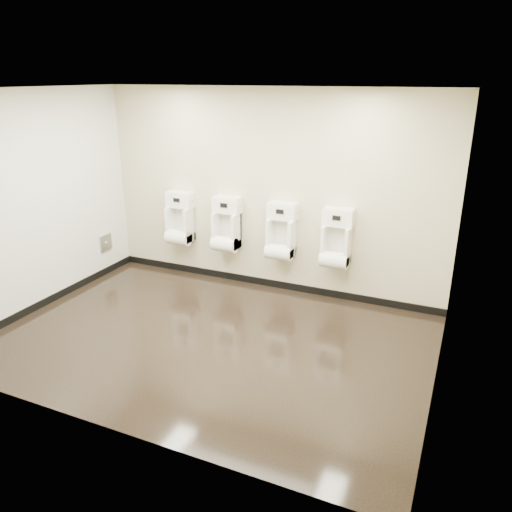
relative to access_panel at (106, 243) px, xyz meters
The scene contains 14 objects.
ground 2.80m from the access_panel, 25.81° to the right, with size 5.00×3.50×0.00m, color black.
ceiling 3.59m from the access_panel, 25.81° to the right, with size 5.00×3.50×0.00m, color white.
back_wall 2.70m from the access_panel, 12.50° to the left, with size 5.00×0.02×2.80m, color #C3BB96.
front_wall 3.96m from the access_panel, 49.93° to the right, with size 5.00×0.02×2.80m, color #C3BB96.
left_wall 1.50m from the access_panel, 90.87° to the right, with size 0.02×3.50×2.80m, color #C3BB96.
right_wall 5.20m from the access_panel, 13.54° to the right, with size 0.02×3.50×2.80m, color #C3BB96.
tile_overlay_left 1.50m from the access_panel, 90.63° to the right, with size 0.01×3.50×2.80m, color silver.
skirting_back 2.58m from the access_panel, 12.23° to the left, with size 5.00×0.02×0.10m, color black.
skirting_left 1.28m from the access_panel, 90.30° to the right, with size 0.02×3.50×0.10m, color black.
access_panel is the anchor object (origin of this frame).
urinal_0 1.23m from the access_panel, 20.51° to the left, with size 0.42×0.31×0.78m.
urinal_1 1.96m from the access_panel, 12.34° to the left, with size 0.42×0.31×0.78m.
urinal_2 2.79m from the access_panel, ahead, with size 0.42×0.31×0.78m.
urinal_3 3.56m from the access_panel, ahead, with size 0.42×0.31×0.78m.
Camera 1 is at (2.59, -4.53, 2.94)m, focal length 35.00 mm.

